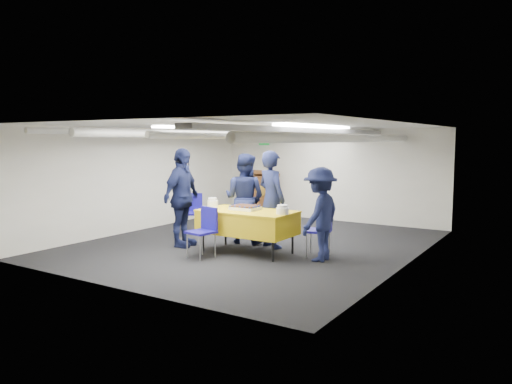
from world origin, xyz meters
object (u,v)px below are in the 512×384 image
sheet_cake (245,207)px  chair_right (323,226)px  chair_left (193,209)px  sailor_a (272,199)px  serving_table (247,222)px  chair_near (205,227)px  podium (265,194)px  sailor_b (245,198)px  sailor_d (320,214)px  sailor_c (182,198)px

sheet_cake → chair_right: bearing=16.8°
chair_left → sailor_a: size_ratio=0.47×
serving_table → sailor_a: sailor_a is taller
serving_table → chair_near: chair_near is taller
serving_table → chair_near: size_ratio=1.97×
chair_left → sailor_a: (2.17, -0.30, 0.38)m
podium → sailor_b: sailor_b is taller
sailor_d → podium: bearing=-136.9°
sailor_a → sailor_d: bearing=-179.7°
chair_right → sailor_d: bearing=-75.6°
sailor_c → sailor_d: 2.74m
podium → sailor_d: bearing=-47.7°
sailor_a → sailor_d: 1.32m
chair_near → sheet_cake: bearing=63.8°
sailor_b → sailor_d: 1.96m
chair_left → sailor_d: sailor_d is taller
sheet_cake → sailor_d: size_ratio=0.31×
serving_table → sailor_a: size_ratio=0.94×
chair_near → sailor_b: sailor_b is taller
chair_near → serving_table: bearing=57.8°
chair_right → sailor_a: bearing=171.5°
chair_left → sailor_d: bearing=-12.7°
podium → sailor_a: size_ratio=0.68×
sailor_a → sailor_d: size_ratio=1.16×
serving_table → chair_right: chair_right is taller
sailor_c → sailor_a: bearing=-69.9°
serving_table → sheet_cake: bearing=149.2°
sailor_b → sailor_d: size_ratio=1.12×
serving_table → sailor_c: sailor_c is taller
serving_table → sailor_c: bearing=-171.0°
sailor_a → chair_left: bearing=13.3°
serving_table → podium: bearing=117.0°
podium → sailor_a: (2.05, -3.12, 0.30)m
sailor_c → podium: bearing=-1.4°
chair_right → sailor_b: 1.86m
chair_left → sailor_a: sailor_a is taller
podium → sailor_a: bearing=-56.8°
chair_near → chair_right: size_ratio=1.00×
chair_near → chair_right: 2.06m
podium → chair_right: bearing=-45.9°
sailor_a → sheet_cake: bearing=91.4°
sheet_cake → chair_left: chair_left is taller
sailor_b → serving_table: bearing=121.1°
sailor_c → chair_right: bearing=-85.2°
chair_near → sailor_a: 1.48m
chair_right → sailor_c: bearing=-165.8°
chair_near → chair_right: (1.72, 1.14, 0.00)m
chair_right → sailor_c: (-2.64, -0.67, 0.41)m
podium → serving_table: bearing=-63.0°
sailor_a → serving_table: bearing=99.0°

